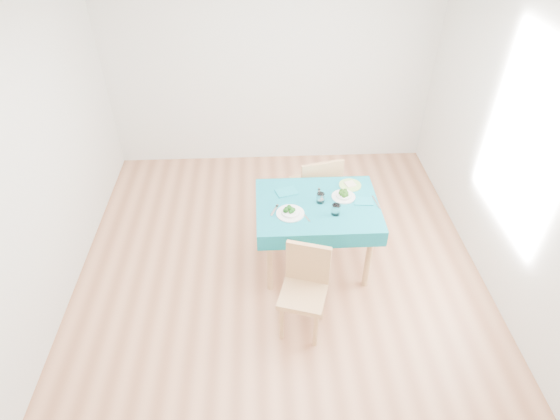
{
  "coord_description": "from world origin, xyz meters",
  "views": [
    {
      "loc": [
        -0.16,
        -3.22,
        3.41
      ],
      "look_at": [
        0.0,
        0.0,
        0.85
      ],
      "focal_mm": 30.0,
      "sensor_mm": 36.0,
      "label": 1
    }
  ],
  "objects_px": {
    "side_plate": "(350,185)",
    "bowl_near": "(290,211)",
    "table": "(316,235)",
    "bowl_far": "(344,194)",
    "chair_far": "(315,175)",
    "chair_near": "(303,292)"
  },
  "relations": [
    {
      "from": "bowl_near",
      "to": "bowl_far",
      "type": "distance_m",
      "value": 0.57
    },
    {
      "from": "bowl_near",
      "to": "side_plate",
      "type": "distance_m",
      "value": 0.74
    },
    {
      "from": "chair_far",
      "to": "side_plate",
      "type": "distance_m",
      "value": 0.59
    },
    {
      "from": "chair_far",
      "to": "bowl_far",
      "type": "distance_m",
      "value": 0.73
    },
    {
      "from": "bowl_far",
      "to": "side_plate",
      "type": "relative_size",
      "value": 1.04
    },
    {
      "from": "chair_far",
      "to": "bowl_far",
      "type": "bearing_deg",
      "value": 92.48
    },
    {
      "from": "chair_near",
      "to": "bowl_near",
      "type": "bearing_deg",
      "value": 112.87
    },
    {
      "from": "table",
      "to": "bowl_near",
      "type": "bearing_deg",
      "value": -152.93
    },
    {
      "from": "chair_far",
      "to": "bowl_far",
      "type": "relative_size",
      "value": 5.02
    },
    {
      "from": "bowl_far",
      "to": "bowl_near",
      "type": "bearing_deg",
      "value": -156.45
    },
    {
      "from": "table",
      "to": "chair_far",
      "type": "distance_m",
      "value": 0.78
    },
    {
      "from": "bowl_near",
      "to": "bowl_far",
      "type": "relative_size",
      "value": 1.14
    },
    {
      "from": "chair_far",
      "to": "side_plate",
      "type": "height_order",
      "value": "chair_far"
    },
    {
      "from": "table",
      "to": "chair_near",
      "type": "height_order",
      "value": "chair_near"
    },
    {
      "from": "bowl_near",
      "to": "side_plate",
      "type": "bearing_deg",
      "value": 33.88
    },
    {
      "from": "table",
      "to": "bowl_near",
      "type": "distance_m",
      "value": 0.51
    },
    {
      "from": "chair_far",
      "to": "side_plate",
      "type": "bearing_deg",
      "value": 107.3
    },
    {
      "from": "bowl_near",
      "to": "bowl_far",
      "type": "bearing_deg",
      "value": 23.55
    },
    {
      "from": "side_plate",
      "to": "bowl_near",
      "type": "bearing_deg",
      "value": -146.12
    },
    {
      "from": "bowl_near",
      "to": "side_plate",
      "type": "xyz_separation_m",
      "value": [
        0.61,
        0.41,
        -0.03
      ]
    },
    {
      "from": "table",
      "to": "side_plate",
      "type": "distance_m",
      "value": 0.59
    },
    {
      "from": "table",
      "to": "bowl_far",
      "type": "height_order",
      "value": "bowl_far"
    }
  ]
}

